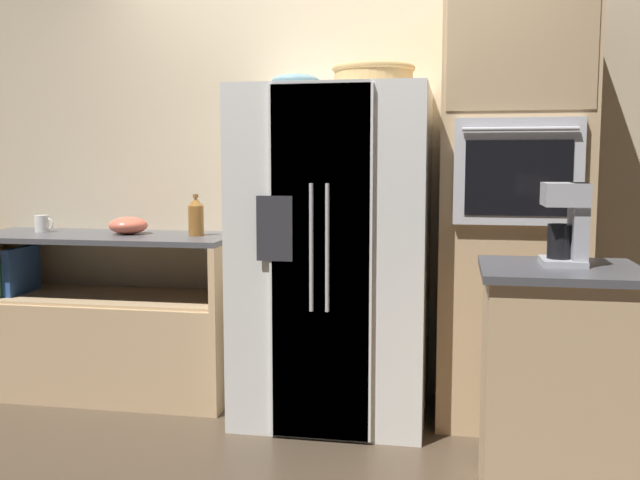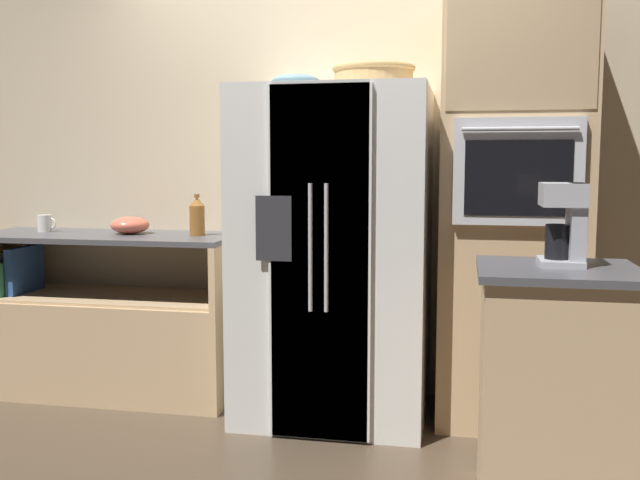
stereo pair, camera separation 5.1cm
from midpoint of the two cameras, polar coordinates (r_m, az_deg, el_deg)
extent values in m
plane|color=#4C3D2D|center=(3.95, -0.29, -13.64)|extent=(20.00, 20.00, 0.00)
cube|color=beige|center=(4.16, 0.99, 7.04)|extent=(12.00, 0.06, 2.80)
cube|color=tan|center=(4.39, -16.20, -8.01)|extent=(1.54, 0.60, 0.56)
cube|color=tan|center=(4.33, -16.31, -4.30)|extent=(1.47, 0.55, 0.02)
cube|color=tan|center=(4.01, -6.85, -2.58)|extent=(0.04, 0.60, 0.34)
cube|color=#4C4C51|center=(4.28, -16.46, 0.27)|extent=(1.54, 0.60, 0.03)
cube|color=silver|center=(4.61, -23.50, -2.39)|extent=(0.05, 0.31, 0.23)
cube|color=#337A4C|center=(4.58, -22.83, -2.67)|extent=(0.05, 0.39, 0.19)
cube|color=#284C8E|center=(4.54, -22.25, -2.20)|extent=(0.05, 0.31, 0.27)
cube|color=silver|center=(3.75, 1.59, -1.16)|extent=(0.97, 0.79, 1.72)
cube|color=silver|center=(3.35, 0.28, -2.05)|extent=(0.48, 0.02, 1.68)
cube|color=silver|center=(3.35, 0.48, -2.05)|extent=(0.48, 0.02, 1.68)
cylinder|color=#B2B2B7|center=(3.32, -0.35, -0.63)|extent=(0.02, 0.02, 0.60)
cylinder|color=#B2B2B7|center=(3.31, 0.94, -0.66)|extent=(0.02, 0.02, 0.60)
cube|color=#2D2D33|center=(3.37, -3.31, 0.92)|extent=(0.17, 0.01, 0.31)
cube|color=tan|center=(3.77, 15.49, 2.45)|extent=(0.72, 0.61, 2.22)
cube|color=silver|center=(3.44, 15.95, 5.28)|extent=(0.59, 0.04, 0.50)
cube|color=black|center=(3.42, 15.96, 4.78)|extent=(0.48, 0.01, 0.35)
cylinder|color=#B2B2B7|center=(3.40, 16.10, 8.54)|extent=(0.52, 0.02, 0.02)
cube|color=tan|center=(3.49, 16.23, 14.88)|extent=(0.67, 0.01, 0.60)
cube|color=tan|center=(2.95, 18.70, -11.51)|extent=(0.55, 0.53, 0.92)
cube|color=#4C4C51|center=(2.85, 19.04, -2.37)|extent=(0.60, 0.58, 0.03)
cylinder|color=tan|center=(3.72, 4.72, 12.77)|extent=(0.40, 0.40, 0.10)
torus|color=tan|center=(3.73, 4.72, 13.50)|extent=(0.42, 0.42, 0.03)
ellipsoid|color=#668C99|center=(3.68, -1.55, 12.62)|extent=(0.24, 0.24, 0.07)
cylinder|color=brown|center=(4.06, -9.45, 1.53)|extent=(0.09, 0.09, 0.17)
cone|color=brown|center=(4.05, -9.47, 3.06)|extent=(0.09, 0.09, 0.05)
cylinder|color=brown|center=(4.05, -9.48, 3.50)|extent=(0.03, 0.03, 0.02)
cylinder|color=silver|center=(4.52, -20.87, 1.25)|extent=(0.08, 0.08, 0.10)
torus|color=silver|center=(4.50, -20.42, 1.25)|extent=(0.07, 0.01, 0.07)
ellipsoid|color=#DB664C|center=(4.24, -14.62, 1.16)|extent=(0.22, 0.22, 0.10)
cube|color=#B2B2B7|center=(2.90, 19.15, -1.68)|extent=(0.16, 0.21, 0.02)
cylinder|color=black|center=(2.89, 18.97, -0.13)|extent=(0.10, 0.10, 0.13)
cube|color=#B2B2B7|center=(2.89, 20.28, 1.17)|extent=(0.06, 0.18, 0.32)
cube|color=#B2B2B7|center=(2.88, 19.33, 3.45)|extent=(0.16, 0.21, 0.09)
camera|label=1|loc=(0.03, -89.60, 0.04)|focal=40.00mm
camera|label=2|loc=(0.03, 90.40, -0.04)|focal=40.00mm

